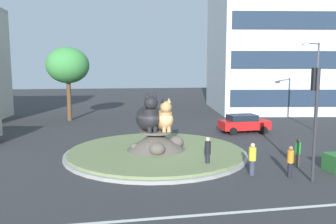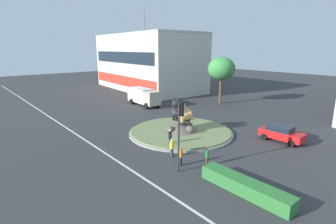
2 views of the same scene
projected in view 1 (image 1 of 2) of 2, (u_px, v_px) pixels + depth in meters
name	position (u px, v px, depth m)	size (l,w,h in m)	color
ground_plane	(156.00, 154.00, 20.52)	(160.00, 160.00, 0.00)	#333335
lane_centreline	(189.00, 216.00, 11.77)	(112.00, 0.20, 0.01)	silver
roundabout_island	(156.00, 148.00, 20.46)	(11.29, 11.29, 1.50)	gray
cat_statue_black	(148.00, 117.00, 20.15)	(1.88, 2.77, 2.48)	black
cat_statue_calico	(164.00, 118.00, 20.38)	(1.38, 2.22, 2.08)	tan
traffic_light_mast	(315.00, 103.00, 15.05)	(0.35, 0.46, 5.36)	#2D2D33
office_tower	(286.00, 12.00, 42.82)	(20.49, 17.25, 25.80)	silver
broadleaf_tree_behind_island	(68.00, 66.00, 33.82)	(4.39, 4.39, 7.68)	brown
streetlight_arm	(315.00, 81.00, 28.24)	(1.84, 0.62, 7.63)	#4C4C51
pedestrian_orange_shirt	(290.00, 161.00, 16.02)	(0.31, 0.31, 1.56)	black
pedestrian_black_shirt	(208.00, 152.00, 17.35)	(0.32, 0.32, 1.72)	black
pedestrian_yellow_shirt	(252.00, 158.00, 16.29)	(0.36, 0.36, 1.65)	#33384C
pedestrian_green_shirt	(298.00, 152.00, 17.76)	(0.31, 0.31, 1.55)	brown
sedan_on_far_lane	(244.00, 123.00, 27.62)	(4.18, 2.10, 1.55)	red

